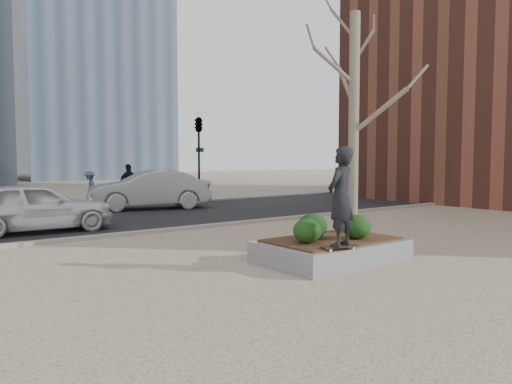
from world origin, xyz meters
TOP-DOWN VIEW (x-y plane):
  - ground at (0.00, 0.00)m, footprint 120.00×120.00m
  - street at (0.00, 10.00)m, footprint 60.00×8.00m
  - far_sidewalk at (0.00, 17.00)m, footprint 60.00×6.00m
  - planter at (1.00, 0.00)m, footprint 3.00×2.00m
  - planter_mulch at (1.00, 0.00)m, footprint 2.70×1.70m
  - sycamore_tree at (2.00, 0.30)m, footprint 2.80×2.80m
  - shrub_left at (0.20, -0.10)m, footprint 0.59×0.59m
  - shrub_middle at (0.65, 0.23)m, footprint 0.64×0.64m
  - shrub_right at (1.41, -0.35)m, footprint 0.61×0.61m
  - skateboard at (0.33, -0.88)m, footprint 0.81×0.38m
  - skateboarder at (0.33, -0.88)m, footprint 0.80×0.65m
  - police_car at (-2.99, 8.15)m, footprint 4.50×2.03m
  - car_silver at (2.58, 12.22)m, footprint 5.34×3.05m
  - car_third at (16.69, 11.62)m, footprint 5.41×3.34m
  - pedestrian_b at (1.47, 16.34)m, footprint 0.81×1.12m
  - pedestrian_c at (3.13, 15.60)m, footprint 1.15×0.58m
  - traffic_light_far at (6.50, 14.60)m, footprint 0.60×2.48m

SIDE VIEW (x-z plane):
  - ground at x=0.00m, z-range 0.00..0.00m
  - street at x=0.00m, z-range 0.00..0.02m
  - far_sidewalk at x=0.00m, z-range 0.00..0.02m
  - planter at x=1.00m, z-range 0.00..0.45m
  - planter_mulch at x=1.00m, z-range 0.45..0.49m
  - skateboard at x=0.33m, z-range 0.45..0.53m
  - shrub_left at x=0.20m, z-range 0.49..0.99m
  - shrub_right at x=1.41m, z-range 0.49..1.01m
  - car_third at x=16.69m, z-range 0.02..1.48m
  - shrub_middle at x=0.65m, z-range 0.49..1.03m
  - police_car at x=-2.99m, z-range 0.02..1.52m
  - pedestrian_b at x=1.47m, z-range 0.02..1.58m
  - car_silver at x=2.58m, z-range 0.02..1.68m
  - pedestrian_c at x=3.13m, z-range 0.02..1.90m
  - skateboarder at x=0.33m, z-range 0.52..2.43m
  - traffic_light_far at x=6.50m, z-range 0.00..4.50m
  - sycamore_tree at x=2.00m, z-range 0.49..7.09m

